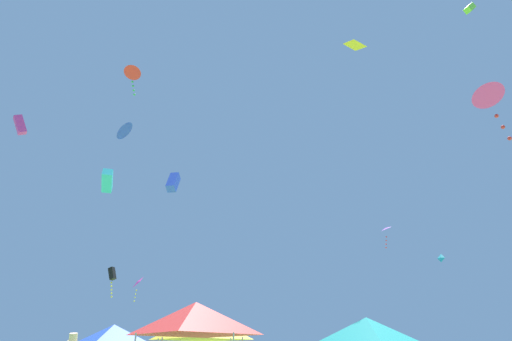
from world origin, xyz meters
TOP-DOWN VIEW (x-y plane):
  - canopy_tent_blue at (-6.89, 12.76)m, footprint 2.91×2.91m
  - canopy_tent_teal at (4.05, 10.15)m, footprint 2.94×2.94m
  - canopy_tent_yellow at (-2.71, 12.08)m, footprint 3.25×3.25m
  - canopy_tent_red at (-2.04, 7.24)m, footprint 3.19×3.19m
  - kite_yellow_diamond at (7.39, 20.02)m, footprint 1.61×1.33m
  - kite_magenta_box at (-17.12, 16.84)m, footprint 1.15×1.04m
  - kite_blue_box at (-6.07, 17.48)m, footprint 0.66×1.24m
  - kite_blue_delta at (-4.83, 5.92)m, footprint 0.65×0.83m
  - kite_cyan_box at (-6.69, 9.26)m, footprint 0.76×1.19m
  - kite_black_box at (-12.51, 25.30)m, footprint 0.76×0.65m
  - kite_magenta_diamond at (-8.79, 20.64)m, footprint 0.74×0.74m
  - kite_lime_box at (11.34, 10.33)m, footprint 0.86×0.71m
  - kite_cyan_diamond at (14.79, 29.81)m, footprint 0.58×0.56m
  - kite_magenta_delta at (10.84, 10.03)m, footprint 1.57×1.52m
  - kite_red_delta at (-8.27, 13.74)m, footprint 1.14×1.10m
  - kite_purple_diamond at (9.56, 26.70)m, footprint 1.10×1.00m

SIDE VIEW (x-z plane):
  - canopy_tent_blue at x=-6.89m, z-range 1.09..4.20m
  - canopy_tent_teal at x=4.05m, z-range 1.10..4.25m
  - canopy_tent_red at x=-2.04m, z-range 1.19..4.61m
  - canopy_tent_yellow at x=-2.71m, z-range 1.21..4.69m
  - kite_magenta_diamond at x=-8.79m, z-range 5.47..7.03m
  - kite_black_box at x=-12.51m, z-range 6.54..8.86m
  - kite_cyan_box at x=-6.69m, z-range 8.35..9.21m
  - kite_blue_delta at x=-4.83m, z-range 9.01..9.66m
  - kite_cyan_diamond at x=14.79m, z-range 9.35..9.96m
  - kite_purple_diamond at x=9.56m, z-range 10.47..12.31m
  - kite_blue_box at x=-6.07m, z-range 11.40..12.91m
  - kite_magenta_delta at x=10.84m, z-range 11.63..14.48m
  - kite_magenta_box at x=-17.12m, z-range 15.81..17.23m
  - kite_red_delta at x=-8.27m, z-range 17.14..19.18m
  - kite_lime_box at x=11.34m, z-range 18.50..19.32m
  - kite_yellow_diamond at x=7.39m, z-range 24.86..25.56m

